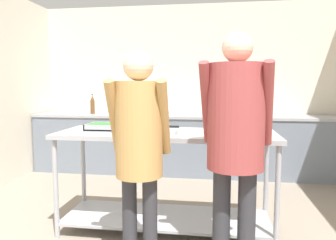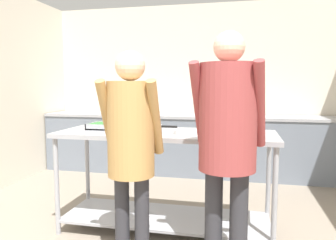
{
  "view_description": "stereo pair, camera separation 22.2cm",
  "coord_description": "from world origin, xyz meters",
  "px_view_note": "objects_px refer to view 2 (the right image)",
  "views": [
    {
      "loc": [
        0.5,
        -0.98,
        1.36
      ],
      "look_at": [
        0.04,
        2.06,
        1.04
      ],
      "focal_mm": 35.0,
      "sensor_mm": 36.0,
      "label": 1
    },
    {
      "loc": [
        0.72,
        -0.94,
        1.36
      ],
      "look_at": [
        0.04,
        2.06,
        1.04
      ],
      "focal_mm": 35.0,
      "sensor_mm": 36.0,
      "label": 2
    }
  ],
  "objects_px": {
    "serving_tray_vegetables": "(112,126)",
    "serving_tray_roast": "(231,129)",
    "sauce_pan": "(148,129)",
    "plate_stack": "(188,132)",
    "guest_serving_right": "(228,130)",
    "guest_serving_left": "(131,138)",
    "water_bottle": "(103,105)"
  },
  "relations": [
    {
      "from": "guest_serving_right",
      "to": "water_bottle",
      "type": "height_order",
      "value": "guest_serving_right"
    },
    {
      "from": "guest_serving_left",
      "to": "guest_serving_right",
      "type": "relative_size",
      "value": 0.93
    },
    {
      "from": "serving_tray_roast",
      "to": "sauce_pan",
      "type": "bearing_deg",
      "value": -158.02
    },
    {
      "from": "guest_serving_right",
      "to": "serving_tray_roast",
      "type": "bearing_deg",
      "value": 90.0
    },
    {
      "from": "sauce_pan",
      "to": "plate_stack",
      "type": "height_order",
      "value": "sauce_pan"
    },
    {
      "from": "sauce_pan",
      "to": "serving_tray_roast",
      "type": "height_order",
      "value": "sauce_pan"
    },
    {
      "from": "serving_tray_roast",
      "to": "water_bottle",
      "type": "relative_size",
      "value": 1.28
    },
    {
      "from": "guest_serving_left",
      "to": "guest_serving_right",
      "type": "distance_m",
      "value": 0.67
    },
    {
      "from": "plate_stack",
      "to": "guest_serving_right",
      "type": "distance_m",
      "value": 0.69
    },
    {
      "from": "serving_tray_vegetables",
      "to": "plate_stack",
      "type": "height_order",
      "value": "serving_tray_vegetables"
    },
    {
      "from": "water_bottle",
      "to": "guest_serving_right",
      "type": "bearing_deg",
      "value": -51.96
    },
    {
      "from": "plate_stack",
      "to": "guest_serving_left",
      "type": "distance_m",
      "value": 0.71
    },
    {
      "from": "sauce_pan",
      "to": "serving_tray_roast",
      "type": "bearing_deg",
      "value": 21.98
    },
    {
      "from": "serving_tray_vegetables",
      "to": "sauce_pan",
      "type": "distance_m",
      "value": 0.5
    },
    {
      "from": "serving_tray_vegetables",
      "to": "serving_tray_roast",
      "type": "distance_m",
      "value": 1.17
    },
    {
      "from": "guest_serving_left",
      "to": "sauce_pan",
      "type": "bearing_deg",
      "value": 94.73
    },
    {
      "from": "serving_tray_vegetables",
      "to": "guest_serving_right",
      "type": "distance_m",
      "value": 1.4
    },
    {
      "from": "guest_serving_left",
      "to": "guest_serving_right",
      "type": "height_order",
      "value": "guest_serving_right"
    },
    {
      "from": "serving_tray_vegetables",
      "to": "water_bottle",
      "type": "xyz_separation_m",
      "value": [
        -0.92,
        1.89,
        0.09
      ]
    },
    {
      "from": "plate_stack",
      "to": "water_bottle",
      "type": "relative_size",
      "value": 0.82
    },
    {
      "from": "plate_stack",
      "to": "serving_tray_roast",
      "type": "xyz_separation_m",
      "value": [
        0.36,
        0.26,
        0.01
      ]
    },
    {
      "from": "plate_stack",
      "to": "water_bottle",
      "type": "xyz_separation_m",
      "value": [
        -1.72,
        2.09,
        0.1
      ]
    },
    {
      "from": "serving_tray_vegetables",
      "to": "guest_serving_right",
      "type": "xyz_separation_m",
      "value": [
        1.16,
        -0.78,
        0.1
      ]
    },
    {
      "from": "serving_tray_roast",
      "to": "plate_stack",
      "type": "bearing_deg",
      "value": -144.44
    },
    {
      "from": "sauce_pan",
      "to": "plate_stack",
      "type": "relative_size",
      "value": 1.52
    },
    {
      "from": "plate_stack",
      "to": "serving_tray_roast",
      "type": "distance_m",
      "value": 0.45
    },
    {
      "from": "sauce_pan",
      "to": "guest_serving_left",
      "type": "bearing_deg",
      "value": -85.27
    },
    {
      "from": "serving_tray_roast",
      "to": "serving_tray_vegetables",
      "type": "bearing_deg",
      "value": -177.0
    },
    {
      "from": "guest_serving_left",
      "to": "water_bottle",
      "type": "xyz_separation_m",
      "value": [
        -1.42,
        2.73,
        0.06
      ]
    },
    {
      "from": "serving_tray_roast",
      "to": "guest_serving_left",
      "type": "relative_size",
      "value": 0.25
    },
    {
      "from": "serving_tray_vegetables",
      "to": "serving_tray_roast",
      "type": "relative_size",
      "value": 1.06
    },
    {
      "from": "guest_serving_left",
      "to": "serving_tray_roast",
      "type": "bearing_deg",
      "value": 53.53
    }
  ]
}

